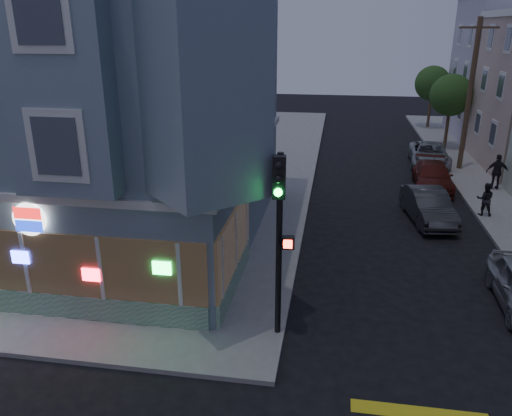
% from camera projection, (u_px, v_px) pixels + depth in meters
% --- Properties ---
extents(sidewalk_nw, '(33.00, 42.00, 0.15)m').
position_uv_depth(sidewalk_nw, '(77.00, 157.00, 34.60)').
color(sidewalk_nw, gray).
rests_on(sidewalk_nw, ground).
extents(corner_building, '(14.60, 14.60, 11.40)m').
position_uv_depth(corner_building, '(86.00, 99.00, 20.35)').
color(corner_building, slate).
rests_on(corner_building, sidewalk_nw).
extents(utility_pole, '(2.20, 0.30, 9.00)m').
position_uv_depth(utility_pole, '(470.00, 94.00, 30.05)').
color(utility_pole, '#4C3826').
rests_on(utility_pole, sidewalk_ne).
extents(street_tree_near, '(3.00, 3.00, 5.30)m').
position_uv_depth(street_tree_near, '(451.00, 95.00, 35.87)').
color(street_tree_near, '#4C3826').
rests_on(street_tree_near, sidewalk_ne).
extents(street_tree_far, '(3.00, 3.00, 5.30)m').
position_uv_depth(street_tree_far, '(433.00, 83.00, 43.29)').
color(street_tree_far, '#4C3826').
rests_on(street_tree_far, sidewalk_ne).
extents(pedestrian_a, '(0.84, 0.69, 1.59)m').
position_uv_depth(pedestrian_a, '(485.00, 199.00, 23.52)').
color(pedestrian_a, black).
rests_on(pedestrian_a, sidewalk_ne).
extents(pedestrian_b, '(1.16, 0.53, 1.95)m').
position_uv_depth(pedestrian_b, '(497.00, 172.00, 27.26)').
color(pedestrian_b, black).
rests_on(pedestrian_b, sidewalk_ne).
extents(parked_car_b, '(2.20, 4.73, 1.50)m').
position_uv_depth(parked_car_b, '(428.00, 206.00, 23.19)').
color(parked_car_b, '#323437').
rests_on(parked_car_b, ground).
extents(parked_car_c, '(2.31, 5.03, 1.42)m').
position_uv_depth(parked_car_c, '(433.00, 176.00, 27.89)').
color(parked_car_c, '#5B1C14').
rests_on(parked_car_c, ground).
extents(parked_car_d, '(2.70, 5.31, 1.44)m').
position_uv_depth(parked_car_d, '(429.00, 154.00, 32.62)').
color(parked_car_d, '#9BA2A5').
rests_on(parked_car_d, ground).
extents(traffic_signal, '(0.64, 0.61, 5.41)m').
position_uv_depth(traffic_signal, '(280.00, 218.00, 13.33)').
color(traffic_signal, black).
rests_on(traffic_signal, sidewalk_nw).
extents(fire_hydrant, '(0.43, 0.25, 0.74)m').
position_uv_depth(fire_hydrant, '(487.00, 203.00, 24.22)').
color(fire_hydrant, silver).
rests_on(fire_hydrant, sidewalk_ne).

